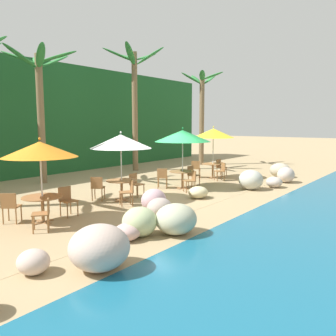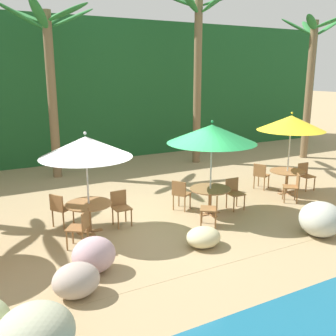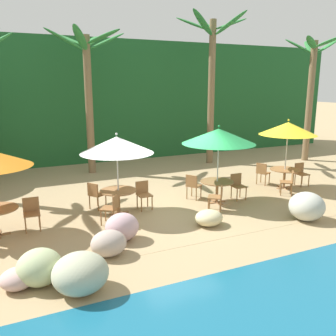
{
  "view_description": "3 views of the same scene",
  "coord_description": "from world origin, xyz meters",
  "px_view_note": "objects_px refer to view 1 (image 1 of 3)",
  "views": [
    {
      "loc": [
        -10.51,
        -8.53,
        2.75
      ],
      "look_at": [
        0.68,
        0.06,
        0.95
      ],
      "focal_mm": 37.49,
      "sensor_mm": 36.0,
      "label": 1
    },
    {
      "loc": [
        -4.22,
        -8.32,
        3.8
      ],
      "look_at": [
        0.37,
        0.22,
        1.37
      ],
      "focal_mm": 41.28,
      "sensor_mm": 36.0,
      "label": 2
    },
    {
      "loc": [
        -4.73,
        -9.79,
        3.84
      ],
      "look_at": [
        -0.09,
        0.33,
        1.25
      ],
      "focal_mm": 38.6,
      "sensor_mm": 36.0,
      "label": 3
    }
  ],
  "objects_px": {
    "chair_white_left": "(129,191)",
    "palm_tree_fourth": "(202,106)",
    "dining_table_orange": "(42,201)",
    "chair_green_seaward": "(192,174)",
    "chair_yellow_seaward": "(220,166)",
    "chair_white_inland": "(98,187)",
    "chair_yellow_inland": "(196,168)",
    "dining_table_green": "(182,174)",
    "umbrella_green": "(183,136)",
    "chair_orange_seaward": "(67,199)",
    "umbrella_orange": "(40,149)",
    "chair_yellow_left": "(221,170)",
    "umbrella_yellow": "(213,133)",
    "dining_table_white": "(122,184)",
    "chair_orange_inland": "(10,205)",
    "chair_green_left": "(191,179)",
    "palm_tree_third": "(134,92)",
    "chair_green_inland": "(162,177)",
    "chair_orange_left": "(44,212)",
    "palm_tree_second": "(40,93)",
    "chair_white_seaward": "(135,183)",
    "dining_table_yellow": "(213,166)",
    "umbrella_white": "(121,141)"
  },
  "relations": [
    {
      "from": "chair_orange_left",
      "to": "chair_white_left",
      "type": "xyz_separation_m",
      "value": [
        3.36,
        0.26,
        0.0
      ]
    },
    {
      "from": "chair_orange_left",
      "to": "chair_green_inland",
      "type": "relative_size",
      "value": 1.0
    },
    {
      "from": "chair_orange_inland",
      "to": "dining_table_orange",
      "type": "bearing_deg",
      "value": -45.4
    },
    {
      "from": "chair_green_left",
      "to": "chair_yellow_left",
      "type": "relative_size",
      "value": 1.0
    },
    {
      "from": "chair_white_left",
      "to": "chair_green_inland",
      "type": "relative_size",
      "value": 1.0
    },
    {
      "from": "chair_orange_inland",
      "to": "palm_tree_second",
      "type": "height_order",
      "value": "palm_tree_second"
    },
    {
      "from": "dining_table_white",
      "to": "umbrella_green",
      "type": "bearing_deg",
      "value": -6.24
    },
    {
      "from": "chair_green_seaward",
      "to": "dining_table_green",
      "type": "bearing_deg",
      "value": -175.82
    },
    {
      "from": "dining_table_orange",
      "to": "chair_white_left",
      "type": "height_order",
      "value": "chair_white_left"
    },
    {
      "from": "chair_white_inland",
      "to": "dining_table_orange",
      "type": "bearing_deg",
      "value": -161.68
    },
    {
      "from": "umbrella_white",
      "to": "chair_orange_seaward",
      "type": "bearing_deg",
      "value": -175.28
    },
    {
      "from": "dining_table_white",
      "to": "chair_white_inland",
      "type": "relative_size",
      "value": 1.26
    },
    {
      "from": "umbrella_orange",
      "to": "umbrella_green",
      "type": "relative_size",
      "value": 0.92
    },
    {
      "from": "chair_orange_seaward",
      "to": "chair_green_seaward",
      "type": "height_order",
      "value": "same"
    },
    {
      "from": "umbrella_orange",
      "to": "chair_orange_inland",
      "type": "bearing_deg",
      "value": 134.6
    },
    {
      "from": "chair_white_left",
      "to": "chair_yellow_left",
      "type": "xyz_separation_m",
      "value": [
        6.46,
        0.07,
        0.0
      ]
    },
    {
      "from": "chair_yellow_seaward",
      "to": "chair_white_inland",
      "type": "bearing_deg",
      "value": 175.97
    },
    {
      "from": "dining_table_orange",
      "to": "palm_tree_second",
      "type": "bearing_deg",
      "value": 56.79
    },
    {
      "from": "umbrella_orange",
      "to": "dining_table_white",
      "type": "distance_m",
      "value": 3.64
    },
    {
      "from": "chair_white_inland",
      "to": "palm_tree_third",
      "type": "xyz_separation_m",
      "value": [
        6.84,
        4.52,
        4.02
      ]
    },
    {
      "from": "chair_orange_inland",
      "to": "chair_white_left",
      "type": "bearing_deg",
      "value": -17.2
    },
    {
      "from": "dining_table_green",
      "to": "chair_yellow_seaward",
      "type": "height_order",
      "value": "chair_yellow_seaward"
    },
    {
      "from": "chair_orange_inland",
      "to": "chair_green_inland",
      "type": "bearing_deg",
      "value": -0.41
    },
    {
      "from": "umbrella_yellow",
      "to": "chair_white_inland",
      "type": "bearing_deg",
      "value": 175.08
    },
    {
      "from": "dining_table_orange",
      "to": "chair_yellow_inland",
      "type": "relative_size",
      "value": 1.26
    },
    {
      "from": "dining_table_orange",
      "to": "chair_green_seaward",
      "type": "relative_size",
      "value": 1.26
    },
    {
      "from": "chair_green_seaward",
      "to": "chair_yellow_left",
      "type": "bearing_deg",
      "value": -11.14
    },
    {
      "from": "chair_yellow_inland",
      "to": "palm_tree_second",
      "type": "height_order",
      "value": "palm_tree_second"
    },
    {
      "from": "chair_yellow_seaward",
      "to": "chair_green_left",
      "type": "bearing_deg",
      "value": -165.15
    },
    {
      "from": "chair_white_left",
      "to": "chair_yellow_seaward",
      "type": "relative_size",
      "value": 1.0
    },
    {
      "from": "chair_orange_seaward",
      "to": "chair_orange_inland",
      "type": "bearing_deg",
      "value": 159.33
    },
    {
      "from": "chair_green_left",
      "to": "chair_yellow_inland",
      "type": "bearing_deg",
      "value": 30.26
    },
    {
      "from": "chair_green_left",
      "to": "palm_tree_second",
      "type": "relative_size",
      "value": 0.14
    },
    {
      "from": "chair_orange_inland",
      "to": "palm_tree_third",
      "type": "xyz_separation_m",
      "value": [
        10.24,
        4.84,
        4.02
      ]
    },
    {
      "from": "chair_orange_left",
      "to": "chair_green_left",
      "type": "bearing_deg",
      "value": -0.79
    },
    {
      "from": "chair_white_seaward",
      "to": "dining_table_yellow",
      "type": "bearing_deg",
      "value": -0.67
    },
    {
      "from": "chair_white_left",
      "to": "palm_tree_fourth",
      "type": "xyz_separation_m",
      "value": [
        11.54,
        4.39,
        3.38
      ]
    },
    {
      "from": "chair_white_inland",
      "to": "umbrella_yellow",
      "type": "height_order",
      "value": "umbrella_yellow"
    },
    {
      "from": "dining_table_orange",
      "to": "chair_white_inland",
      "type": "height_order",
      "value": "chair_white_inland"
    },
    {
      "from": "chair_orange_left",
      "to": "palm_tree_third",
      "type": "xyz_separation_m",
      "value": [
        10.07,
        6.18,
        4.02
      ]
    },
    {
      "from": "umbrella_green",
      "to": "dining_table_yellow",
      "type": "distance_m",
      "value": 3.63
    },
    {
      "from": "chair_white_inland",
      "to": "chair_green_seaward",
      "type": "relative_size",
      "value": 1.0
    },
    {
      "from": "dining_table_white",
      "to": "dining_table_green",
      "type": "bearing_deg",
      "value": -6.24
    },
    {
      "from": "chair_white_seaward",
      "to": "chair_yellow_left",
      "type": "height_order",
      "value": "same"
    },
    {
      "from": "dining_table_green",
      "to": "umbrella_green",
      "type": "bearing_deg",
      "value": 90.0
    },
    {
      "from": "chair_yellow_seaward",
      "to": "umbrella_white",
      "type": "bearing_deg",
      "value": -179.2
    },
    {
      "from": "dining_table_green",
      "to": "palm_tree_third",
      "type": "distance_m",
      "value": 7.43
    },
    {
      "from": "palm_tree_third",
      "to": "chair_green_inland",
      "type": "bearing_deg",
      "value": -126.32
    },
    {
      "from": "chair_orange_left",
      "to": "chair_white_left",
      "type": "height_order",
      "value": "same"
    },
    {
      "from": "chair_white_seaward",
      "to": "palm_tree_second",
      "type": "bearing_deg",
      "value": 93.85
    }
  ]
}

